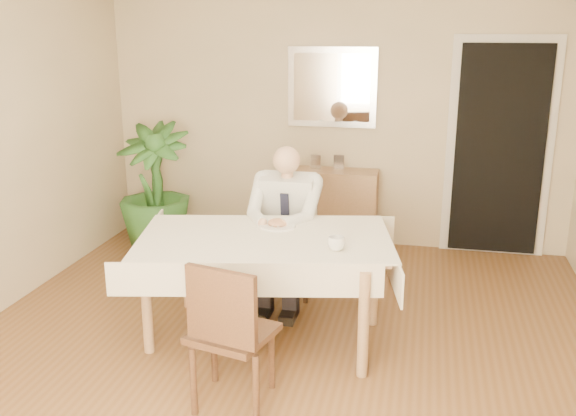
% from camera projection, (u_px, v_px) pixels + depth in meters
% --- Properties ---
extents(room, '(5.00, 5.02, 2.60)m').
position_uv_depth(room, '(276.00, 168.00, 3.88)').
color(room, brown).
rests_on(room, ground).
extents(window, '(1.34, 0.04, 1.44)m').
position_uv_depth(window, '(35.00, 330.00, 1.52)').
color(window, silver).
rests_on(window, room).
extents(doorway, '(0.96, 0.07, 2.10)m').
position_uv_depth(doorway, '(499.00, 151.00, 5.96)').
color(doorway, silver).
rests_on(doorway, ground).
extents(mirror, '(0.86, 0.04, 0.76)m').
position_uv_depth(mirror, '(332.00, 87.00, 6.13)').
color(mirror, silver).
rests_on(mirror, room).
extents(dining_table, '(1.91, 1.35, 0.75)m').
position_uv_depth(dining_table, '(265.00, 248.00, 4.36)').
color(dining_table, '#996F4D').
rests_on(dining_table, ground).
extents(chair_far, '(0.43, 0.43, 0.82)m').
position_uv_depth(chair_far, '(291.00, 237.00, 5.24)').
color(chair_far, '#452815').
rests_on(chair_far, ground).
extents(chair_near, '(0.52, 0.52, 0.90)m').
position_uv_depth(chair_near, '(228.00, 329.00, 3.57)').
color(chair_near, '#452815').
rests_on(chair_near, ground).
extents(seated_man, '(0.48, 0.72, 1.24)m').
position_uv_depth(seated_man, '(284.00, 220.00, 4.92)').
color(seated_man, silver).
rests_on(seated_man, ground).
extents(plate, '(0.26, 0.26, 0.02)m').
position_uv_depth(plate, '(278.00, 226.00, 4.55)').
color(plate, white).
rests_on(plate, dining_table).
extents(food, '(0.14, 0.14, 0.06)m').
position_uv_depth(food, '(278.00, 223.00, 4.54)').
color(food, '#8C5E41').
rests_on(food, dining_table).
extents(knife, '(0.01, 0.13, 0.01)m').
position_uv_depth(knife, '(281.00, 226.00, 4.48)').
color(knife, silver).
rests_on(knife, dining_table).
extents(fork, '(0.01, 0.13, 0.01)m').
position_uv_depth(fork, '(270.00, 226.00, 4.49)').
color(fork, silver).
rests_on(fork, dining_table).
extents(coffee_mug, '(0.12, 0.12, 0.09)m').
position_uv_depth(coffee_mug, '(336.00, 244.00, 4.07)').
color(coffee_mug, white).
rests_on(coffee_mug, dining_table).
extents(sideboard, '(0.97, 0.33, 0.77)m').
position_uv_depth(sideboard, '(327.00, 208.00, 6.32)').
color(sideboard, '#996F4D').
rests_on(sideboard, ground).
extents(photo_frame_left, '(0.10, 0.02, 0.14)m').
position_uv_depth(photo_frame_left, '(290.00, 160.00, 6.31)').
color(photo_frame_left, silver).
rests_on(photo_frame_left, sideboard).
extents(photo_frame_center, '(0.10, 0.02, 0.14)m').
position_uv_depth(photo_frame_center, '(316.00, 162.00, 6.23)').
color(photo_frame_center, silver).
rests_on(photo_frame_center, sideboard).
extents(photo_frame_right, '(0.10, 0.02, 0.14)m').
position_uv_depth(photo_frame_right, '(339.00, 162.00, 6.24)').
color(photo_frame_right, silver).
rests_on(photo_frame_right, sideboard).
extents(potted_palm, '(0.69, 0.69, 1.23)m').
position_uv_depth(potted_palm, '(154.00, 187.00, 6.19)').
color(potted_palm, '#285920').
rests_on(potted_palm, ground).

